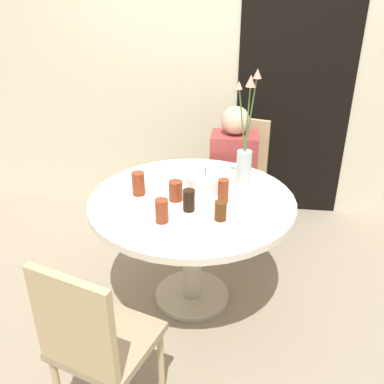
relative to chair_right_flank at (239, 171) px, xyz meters
The scene contains 16 objects.
ground_plane 1.07m from the chair_right_flank, 105.98° to the right, with size 16.00×16.00×0.00m, color gray.
wall_back 0.93m from the chair_right_flank, 123.25° to the left, with size 8.00×0.05×2.60m.
doorway_panel 0.75m from the chair_right_flank, 42.53° to the left, with size 0.90×0.01×2.05m.
dining_table 0.95m from the chair_right_flank, 105.98° to the right, with size 1.19×1.19×0.72m.
chair_right_flank is the anchor object (origin of this frame).
chair_far_back 1.90m from the chair_right_flank, 107.39° to the right, with size 0.51×0.51×0.90m.
birthday_cake 0.85m from the chair_right_flank, 104.23° to the right, with size 0.23×0.23×0.14m.
flower_vase 0.81m from the chair_right_flank, 87.67° to the right, with size 0.14×0.12×0.70m.
side_plate 0.91m from the chair_right_flank, 129.20° to the right, with size 0.20×0.20×0.01m.
drink_glass_0 1.28m from the chair_right_flank, 107.90° to the right, with size 0.07×0.07×0.13m.
drink_glass_1 1.17m from the chair_right_flank, 94.27° to the right, with size 0.06×0.06×0.10m.
drink_glass_2 0.98m from the chair_right_flank, 95.03° to the right, with size 0.06×0.06×0.14m.
drink_glass_3 1.04m from the chair_right_flank, 110.38° to the right, with size 0.08×0.08×0.12m.
drink_glass_4 1.11m from the chair_right_flank, 122.65° to the right, with size 0.07×0.07×0.14m.
drink_glass_5 1.12m from the chair_right_flank, 103.84° to the right, with size 0.07×0.07×0.12m.
person_woman 0.16m from the chair_right_flank, 105.98° to the right, with size 0.34×0.24×1.06m.
Camera 1 is at (0.26, -2.16, 1.87)m, focal length 40.00 mm.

